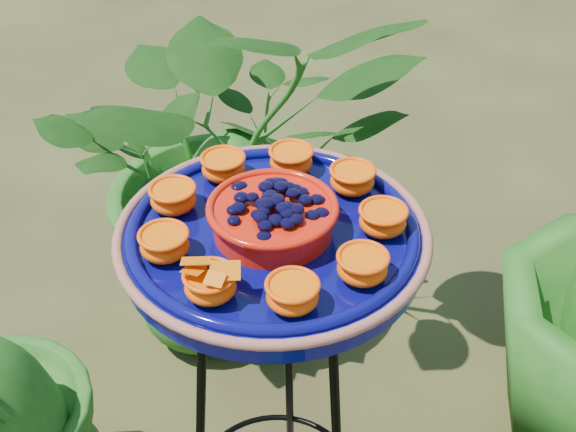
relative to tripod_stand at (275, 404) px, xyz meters
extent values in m
torus|color=black|center=(0.00, 0.00, 0.32)|extent=(0.30, 0.30, 0.01)
cylinder|color=black|center=(-0.04, 0.13, -0.09)|extent=(0.04, 0.08, 0.82)
cylinder|color=#070754|center=(0.00, 0.00, 0.35)|extent=(0.52, 0.52, 0.04)
torus|color=#9D5747|center=(0.00, 0.00, 0.36)|extent=(0.44, 0.44, 0.01)
torus|color=#070754|center=(0.00, 0.00, 0.37)|extent=(0.40, 0.40, 0.02)
cylinder|color=red|center=(0.00, 0.00, 0.39)|extent=(0.20, 0.20, 0.04)
torus|color=red|center=(0.00, 0.00, 0.41)|extent=(0.18, 0.18, 0.01)
ellipsoid|color=black|center=(0.00, 0.00, 0.41)|extent=(0.15, 0.15, 0.03)
ellipsoid|color=#FF4902|center=(0.13, 0.07, 0.38)|extent=(0.07, 0.07, 0.03)
cylinder|color=#FF6605|center=(0.13, 0.07, 0.40)|extent=(0.06, 0.06, 0.01)
ellipsoid|color=#FF4902|center=(0.06, 0.14, 0.38)|extent=(0.07, 0.07, 0.03)
cylinder|color=#FF6605|center=(0.06, 0.14, 0.40)|extent=(0.06, 0.06, 0.01)
ellipsoid|color=#FF4902|center=(-0.04, 0.14, 0.38)|extent=(0.07, 0.07, 0.03)
cylinder|color=#FF6605|center=(-0.04, 0.14, 0.40)|extent=(0.06, 0.06, 0.01)
ellipsoid|color=#FF4902|center=(-0.12, 0.08, 0.38)|extent=(0.07, 0.07, 0.03)
cylinder|color=#FF6605|center=(-0.12, 0.08, 0.40)|extent=(0.06, 0.06, 0.01)
ellipsoid|color=#FF4902|center=(-0.15, -0.02, 0.38)|extent=(0.07, 0.07, 0.03)
cylinder|color=#FF6605|center=(-0.15, -0.02, 0.40)|extent=(0.06, 0.06, 0.01)
ellipsoid|color=#FF4902|center=(-0.10, -0.11, 0.38)|extent=(0.07, 0.07, 0.03)
cylinder|color=#FF6605|center=(-0.10, -0.11, 0.40)|extent=(0.06, 0.06, 0.01)
ellipsoid|color=#FF4902|center=(-0.01, -0.15, 0.38)|extent=(0.07, 0.07, 0.03)
cylinder|color=#FF6605|center=(-0.01, -0.15, 0.40)|extent=(0.06, 0.06, 0.01)
ellipsoid|color=#FF4902|center=(0.09, -0.12, 0.38)|extent=(0.07, 0.07, 0.03)
cylinder|color=#FF6605|center=(0.09, -0.12, 0.40)|extent=(0.06, 0.06, 0.01)
ellipsoid|color=#FF4902|center=(0.15, -0.04, 0.38)|extent=(0.07, 0.07, 0.03)
cylinder|color=#FF6605|center=(0.15, -0.04, 0.40)|extent=(0.06, 0.06, 0.01)
cylinder|color=black|center=(-0.01, -0.15, 0.41)|extent=(0.02, 0.02, 0.00)
cube|color=orange|center=(-0.03, -0.15, 0.41)|extent=(0.05, 0.04, 0.01)
cube|color=orange|center=(0.01, -0.15, 0.41)|extent=(0.05, 0.04, 0.01)
imported|color=#195216|center=(-0.45, 0.65, -0.03)|extent=(1.13, 1.11, 0.95)
camera|label=1|loc=(0.40, -0.77, 1.05)|focal=50.00mm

